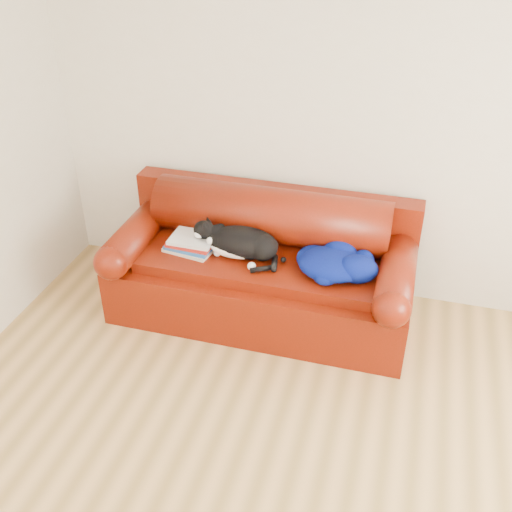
% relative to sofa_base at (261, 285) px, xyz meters
% --- Properties ---
extents(ground, '(4.50, 4.50, 0.00)m').
position_rel_sofa_base_xyz_m(ground, '(0.54, -1.49, -0.24)').
color(ground, olive).
rests_on(ground, ground).
extents(room_shell, '(4.52, 4.02, 2.61)m').
position_rel_sofa_base_xyz_m(room_shell, '(0.66, -1.48, 1.43)').
color(room_shell, beige).
rests_on(room_shell, ground).
extents(sofa_base, '(2.10, 0.90, 0.50)m').
position_rel_sofa_base_xyz_m(sofa_base, '(0.00, 0.00, 0.00)').
color(sofa_base, '#3C0E02').
rests_on(sofa_base, ground).
extents(sofa_back, '(2.10, 1.01, 0.88)m').
position_rel_sofa_base_xyz_m(sofa_back, '(0.00, 0.24, 0.30)').
color(sofa_back, '#3C0E02').
rests_on(sofa_back, ground).
extents(book_stack, '(0.37, 0.31, 0.10)m').
position_rel_sofa_base_xyz_m(book_stack, '(-0.49, -0.06, 0.31)').
color(book_stack, beige).
rests_on(book_stack, sofa_base).
extents(cat, '(0.70, 0.39, 0.26)m').
position_rel_sofa_base_xyz_m(cat, '(-0.14, -0.05, 0.36)').
color(cat, black).
rests_on(cat, sofa_base).
extents(blanket, '(0.60, 0.48, 0.17)m').
position_rel_sofa_base_xyz_m(blanket, '(0.53, -0.07, 0.34)').
color(blanket, '#02034D').
rests_on(blanket, sofa_base).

